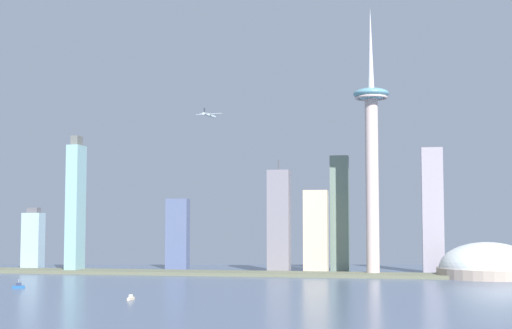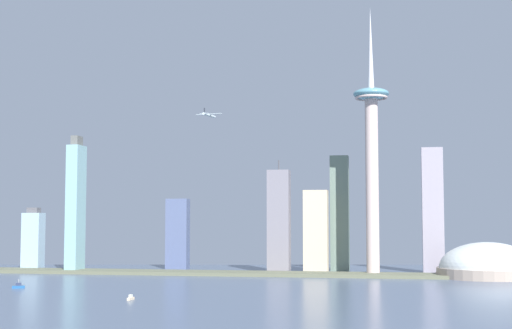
{
  "view_description": "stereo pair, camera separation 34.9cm",
  "coord_description": "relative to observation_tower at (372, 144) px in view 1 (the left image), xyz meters",
  "views": [
    {
      "loc": [
        191.74,
        -293.38,
        59.09
      ],
      "look_at": [
        42.8,
        502.41,
        120.53
      ],
      "focal_mm": 52.07,
      "sensor_mm": 36.0,
      "label": 1
    },
    {
      "loc": [
        192.08,
        -293.32,
        59.09
      ],
      "look_at": [
        42.8,
        502.41,
        120.53
      ],
      "focal_mm": 52.07,
      "sensor_mm": 36.0,
      "label": 2
    }
  ],
  "objects": [
    {
      "name": "boat_1",
      "position": [
        -301.51,
        -205.17,
        -140.32
      ],
      "size": [
        11.09,
        7.72,
        8.03
      ],
      "rotation": [
        0.0,
        0.0,
        3.6
      ],
      "color": "#1D528F",
      "rests_on": "ground"
    },
    {
      "name": "stadium_dome",
      "position": [
        117.72,
        -5.67,
        -132.7
      ],
      "size": [
        104.12,
        104.12,
        53.3
      ],
      "color": "tan",
      "rests_on": "ground"
    },
    {
      "name": "skyscraper_4",
      "position": [
        -403.16,
        16.71,
        -106.69
      ],
      "size": [
        22.55,
        17.63,
        74.78
      ],
      "color": "#9DBACB",
      "rests_on": "ground"
    },
    {
      "name": "skyscraper_5",
      "position": [
        -105.42,
        20.13,
        -83.86
      ],
      "size": [
        24.73,
        19.54,
        127.85
      ],
      "color": "slate",
      "rests_on": "ground"
    },
    {
      "name": "boat_0",
      "position": [
        -171.39,
        -277.7,
        -140.63
      ],
      "size": [
        2.94,
        9.07,
        3.99
      ],
      "rotation": [
        0.0,
        0.0,
        4.65
      ],
      "color": "beige",
      "rests_on": "ground"
    },
    {
      "name": "waterfront_pier",
      "position": [
        -167.95,
        -13.53,
        -140.3
      ],
      "size": [
        698.98,
        47.44,
        3.55
      ],
      "primitive_type": "cube",
      "color": "#63664F",
      "rests_on": "ground"
    },
    {
      "name": "skyscraper_2",
      "position": [
        -40.69,
        74.85,
        -73.99
      ],
      "size": [
        21.51,
        21.4,
        136.19
      ],
      "color": "slate",
      "rests_on": "ground"
    },
    {
      "name": "observation_tower",
      "position": [
        0.0,
        0.0,
        0.0
      ],
      "size": [
        38.87,
        38.87,
        294.02
      ],
      "color": "beige",
      "rests_on": "ground"
    },
    {
      "name": "skyscraper_7",
      "position": [
        -66.02,
        45.08,
        -94.97
      ],
      "size": [
        27.81,
        20.39,
        94.22
      ],
      "color": "beige",
      "rests_on": "ground"
    },
    {
      "name": "skyscraper_6",
      "position": [
        -338.44,
        -8.03,
        -66.98
      ],
      "size": [
        14.14,
        26.17,
        157.09
      ],
      "color": "#86B6B9",
      "rests_on": "ground"
    },
    {
      "name": "airplane",
      "position": [
        -176.94,
        -20.62,
        33.68
      ],
      "size": [
        30.08,
        30.56,
        7.83
      ],
      "rotation": [
        0.0,
        0.0,
        1.39
      ],
      "color": "silver"
    },
    {
      "name": "skyscraper_0",
      "position": [
        -238.98,
        69.11,
        -99.08
      ],
      "size": [
        26.84,
        16.04,
        85.99
      ],
      "color": "slate",
      "rests_on": "ground"
    },
    {
      "name": "skyscraper_1",
      "position": [
        65.93,
        49.28,
        -71.15
      ],
      "size": [
        23.65,
        13.56,
        141.85
      ],
      "color": "#97909D",
      "rests_on": "ground"
    }
  ]
}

